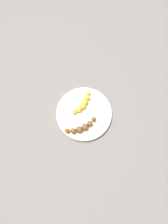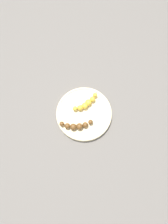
# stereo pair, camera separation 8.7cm
# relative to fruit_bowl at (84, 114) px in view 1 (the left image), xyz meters

# --- Properties ---
(ground_plane) EXTENTS (2.40, 2.40, 0.00)m
(ground_plane) POSITION_rel_fruit_bowl_xyz_m (0.00, 0.00, -0.01)
(ground_plane) COLOR #56514C
(fruit_bowl) EXTENTS (0.24, 0.24, 0.02)m
(fruit_bowl) POSITION_rel_fruit_bowl_xyz_m (0.00, 0.00, 0.00)
(fruit_bowl) COLOR beige
(fruit_bowl) RESTS_ON ground_plane
(banana_spotted) EXTENTS (0.07, 0.11, 0.03)m
(banana_spotted) POSITION_rel_fruit_bowl_xyz_m (-0.01, 0.04, 0.02)
(banana_spotted) COLOR gold
(banana_spotted) RESTS_ON fruit_bowl
(banana_overripe) EXTENTS (0.13, 0.08, 0.03)m
(banana_overripe) POSITION_rel_fruit_bowl_xyz_m (-0.01, -0.07, 0.02)
(banana_overripe) COLOR #593819
(banana_overripe) RESTS_ON fruit_bowl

